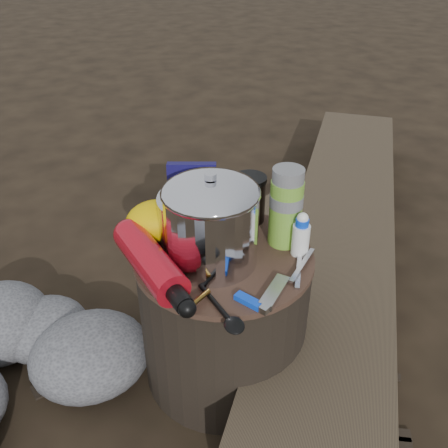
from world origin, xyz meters
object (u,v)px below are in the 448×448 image
object	(u,v)px
stump	(224,316)
thermos	(286,207)
camping_pot	(211,221)
log_main	(341,230)
travel_mug	(249,199)
fuel_bottle	(150,261)

from	to	relation	value
stump	thermos	distance (m)	0.33
stump	thermos	size ratio (longest dim) A/B	2.17
camping_pot	stump	bearing A→B (deg)	16.95
log_main	camping_pot	size ratio (longest dim) A/B	9.70
log_main	thermos	size ratio (longest dim) A/B	10.54
stump	travel_mug	distance (m)	0.31
thermos	travel_mug	world-z (taller)	thermos
log_main	fuel_bottle	distance (m)	0.96
stump	camping_pot	distance (m)	0.31
camping_pot	fuel_bottle	distance (m)	0.16
log_main	thermos	world-z (taller)	thermos
camping_pot	fuel_bottle	size ratio (longest dim) A/B	0.66
stump	travel_mug	xyz separation A→B (m)	(0.11, 0.13, 0.26)
stump	travel_mug	world-z (taller)	travel_mug
thermos	fuel_bottle	bearing A→B (deg)	-173.84
stump	camping_pot	world-z (taller)	camping_pot
stump	fuel_bottle	distance (m)	0.30
camping_pot	travel_mug	bearing A→B (deg)	44.96
travel_mug	thermos	bearing A→B (deg)	-69.54
stump	fuel_bottle	size ratio (longest dim) A/B	1.32
stump	log_main	world-z (taller)	stump
camping_pot	fuel_bottle	bearing A→B (deg)	-173.36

